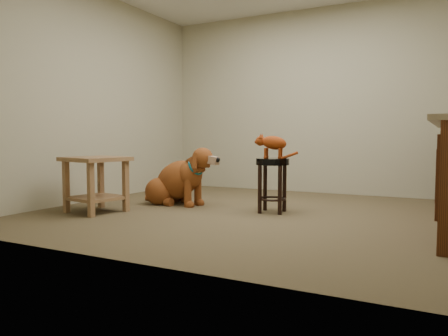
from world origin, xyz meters
The scene contains 6 objects.
floor centered at (0.00, 0.00, 0.00)m, with size 4.50×4.00×0.01m, color brown.
room_shell centered at (0.00, 0.00, 1.68)m, with size 4.54×4.04×2.62m.
padded_stool centered at (0.06, 0.14, 0.40)m, with size 0.35×0.35×0.57m.
side_table centered at (-1.59, -0.69, 0.38)m, with size 0.66×0.66×0.58m.
golden_retriever centered at (-1.12, 0.15, 0.27)m, with size 1.13×0.60×0.72m.
tabby_kitten centered at (0.05, 0.14, 0.72)m, with size 0.44×0.21×0.29m.
Camera 1 is at (1.72, -4.12, 0.79)m, focal length 35.00 mm.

